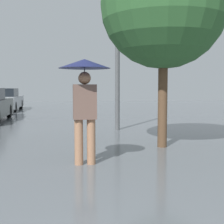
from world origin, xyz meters
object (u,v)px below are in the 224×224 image
at_px(parked_car_farthest, 4,100).
at_px(tree, 164,5).
at_px(pedestrian, 85,86).
at_px(street_lamp, 117,28).

distance_m(parked_car_farthest, tree, 13.97).
distance_m(pedestrian, street_lamp, 4.94).
height_order(tree, street_lamp, street_lamp).
relative_size(parked_car_farthest, tree, 0.96).
bearing_deg(tree, pedestrian, -144.26).
relative_size(tree, street_lamp, 0.93).
bearing_deg(street_lamp, parked_car_farthest, 118.69).
distance_m(parked_car_farthest, street_lamp, 11.11).
distance_m(tree, street_lamp, 3.06).
bearing_deg(tree, parked_car_farthest, 114.51).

